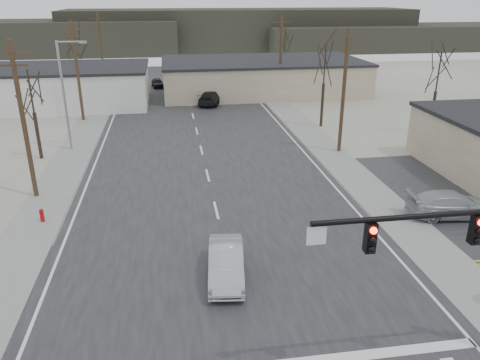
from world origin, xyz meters
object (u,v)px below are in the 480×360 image
at_px(car_far_a, 212,97).
at_px(car_far_b, 157,83).
at_px(fire_hydrant, 42,215).
at_px(sedan_crossing, 226,263).
at_px(car_parked_silver, 452,205).

height_order(car_far_a, car_far_b, car_far_a).
bearing_deg(fire_hydrant, sedan_crossing, -36.43).
xyz_separation_m(sedan_crossing, car_far_a, (2.89, 36.90, 0.06)).
distance_m(fire_hydrant, car_far_b, 42.03).
bearing_deg(sedan_crossing, car_far_b, 100.73).
bearing_deg(car_far_a, car_parked_silver, 128.99).
bearing_deg(car_far_b, car_parked_silver, -76.17).
height_order(car_far_b, car_parked_silver, car_parked_silver).
relative_size(car_far_b, car_parked_silver, 0.68).
bearing_deg(car_far_a, sedan_crossing, 105.54).
bearing_deg(fire_hydrant, car_parked_silver, -7.02).
height_order(sedan_crossing, car_parked_silver, car_parked_silver).
bearing_deg(car_far_b, car_far_a, -69.22).
xyz_separation_m(sedan_crossing, car_far_b, (-3.66, 48.87, -0.14)).
distance_m(fire_hydrant, sedan_crossing, 12.31).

